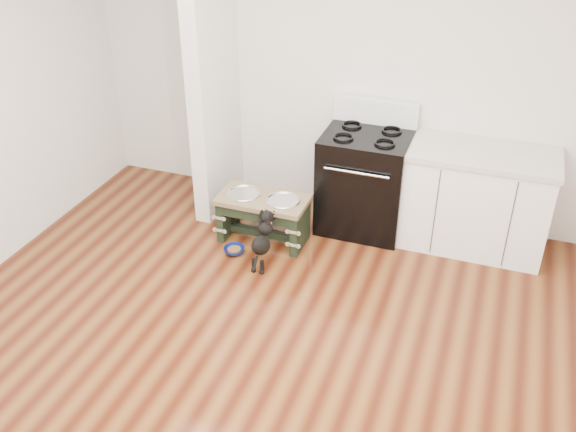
{
  "coord_description": "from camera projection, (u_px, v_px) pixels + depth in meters",
  "views": [
    {
      "loc": [
        1.33,
        -2.89,
        3.19
      ],
      "look_at": [
        -0.14,
        1.19,
        0.57
      ],
      "focal_mm": 40.0,
      "sensor_mm": 36.0,
      "label": 1
    }
  ],
  "objects": [
    {
      "name": "oven_range",
      "position": [
        365.0,
        180.0,
        5.78
      ],
      "size": [
        0.76,
        0.69,
        1.14
      ],
      "color": "black",
      "rests_on": "ground"
    },
    {
      "name": "puppy",
      "position": [
        263.0,
        238.0,
        5.34
      ],
      "size": [
        0.14,
        0.41,
        0.48
      ],
      "color": "black",
      "rests_on": "ground"
    },
    {
      "name": "ground",
      "position": [
        248.0,
        376.0,
        4.36
      ],
      "size": [
        5.0,
        5.0,
        0.0
      ],
      "primitive_type": "plane",
      "color": "#41180B",
      "rests_on": "ground"
    },
    {
      "name": "partition_wall",
      "position": [
        213.0,
        70.0,
        5.69
      ],
      "size": [
        0.15,
        0.8,
        2.7
      ],
      "primitive_type": "cube",
      "color": "silver",
      "rests_on": "ground"
    },
    {
      "name": "dog_feeder",
      "position": [
        263.0,
        210.0,
        5.65
      ],
      "size": [
        0.79,
        0.42,
        0.45
      ],
      "color": "black",
      "rests_on": "ground"
    },
    {
      "name": "cabinet_run",
      "position": [
        476.0,
        200.0,
        5.52
      ],
      "size": [
        1.24,
        0.64,
        0.91
      ],
      "color": "white",
      "rests_on": "ground"
    },
    {
      "name": "room_shell",
      "position": [
        238.0,
        162.0,
        3.52
      ],
      "size": [
        5.0,
        5.0,
        5.0
      ],
      "color": "silver",
      "rests_on": "ground"
    },
    {
      "name": "floor_bowl",
      "position": [
        234.0,
        250.0,
        5.61
      ],
      "size": [
        0.24,
        0.24,
        0.06
      ],
      "rotation": [
        0.0,
        0.0,
        -0.37
      ],
      "color": "navy",
      "rests_on": "ground"
    }
  ]
}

